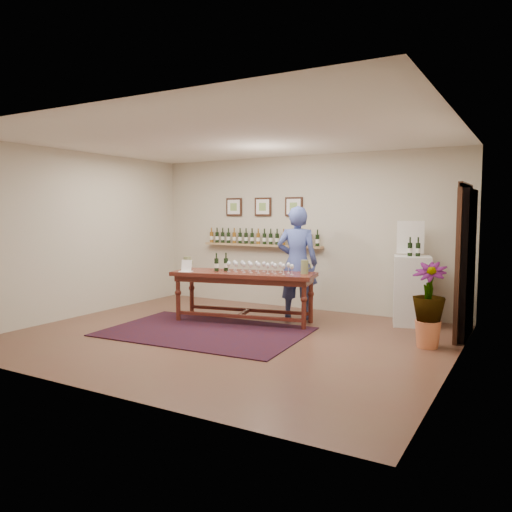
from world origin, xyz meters
The scene contains 14 objects.
ground centered at (0.00, 0.00, 0.00)m, with size 6.00×6.00×0.00m, color brown.
room_shell centered at (2.11, 1.86, 1.12)m, with size 6.00×6.00×6.00m.
rug centered at (-0.45, 0.07, 0.01)m, with size 2.90×1.93×0.02m, color #43100C.
tasting_table centered at (-0.31, 0.95, 0.69)m, with size 2.40×1.19×0.82m.
table_glasses centered at (-0.10, 1.04, 0.90)m, with size 1.26×0.29×0.17m, color silver, non-canonical shape.
table_bottles centered at (-0.71, 0.89, 0.98)m, with size 0.31×0.17×0.33m, color black, non-canonical shape.
pitcher_left centered at (-1.29, 0.74, 0.93)m, with size 0.14×0.14×0.22m, color olive, non-canonical shape.
pitcher_right centered at (0.64, 1.22, 0.92)m, with size 0.14×0.14×0.22m, color olive, non-canonical shape.
menu_card centered at (-1.17, 0.57, 0.91)m, with size 0.21×0.15×0.19m, color white.
display_pedestal centered at (2.09, 2.08, 0.55)m, with size 0.55×0.55×1.09m, color silver.
pedestal_bottles centered at (2.12, 2.04, 1.23)m, with size 0.28×0.08×0.28m, color black, non-canonical shape.
info_sign centered at (2.03, 2.21, 1.38)m, with size 0.42×0.02×0.57m, color white.
potted_plant centered at (2.58, 0.83, 0.57)m, with size 0.53×0.53×0.97m.
person centered at (0.32, 1.62, 0.94)m, with size 0.68×0.45×1.88m, color #3E4D93.
Camera 1 is at (3.80, -5.88, 1.77)m, focal length 35.00 mm.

